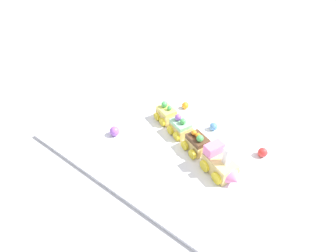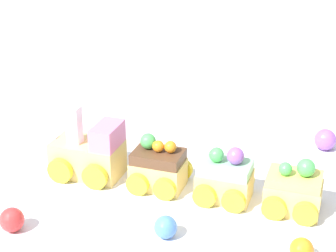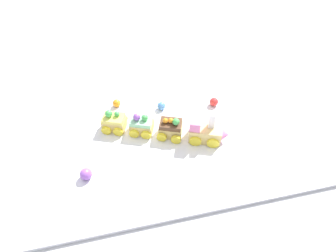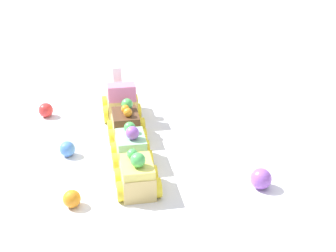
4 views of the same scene
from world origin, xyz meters
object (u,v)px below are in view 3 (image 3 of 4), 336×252
cake_train_locomotive (207,131)px  cake_car_lemon (114,122)px  gumball_blue (161,106)px  gumball_red (214,102)px  cake_car_chocolate (171,128)px  cake_car_mint (142,125)px  gumball_orange (117,103)px  gumball_purple (86,174)px

cake_train_locomotive → cake_car_lemon: bearing=180.0°
cake_train_locomotive → cake_car_lemon: 0.27m
gumball_blue → gumball_red: 0.17m
cake_car_chocolate → gumball_red: cake_car_chocolate is taller
gumball_blue → cake_car_chocolate: bearing=-86.7°
cake_train_locomotive → cake_car_mint: cake_train_locomotive is taller
gumball_orange → cake_car_lemon: bearing=-97.9°
cake_car_mint → gumball_orange: (-0.06, 0.12, -0.01)m
cake_car_chocolate → cake_car_lemon: (-0.16, 0.06, -0.00)m
gumball_red → cake_train_locomotive: bearing=-117.4°
cake_car_chocolate → gumball_purple: size_ratio=2.61×
gumball_blue → cake_car_mint: bearing=-132.9°
cake_car_chocolate → gumball_blue: size_ratio=3.14×
cake_car_lemon → cake_car_chocolate: bearing=-0.1°
cake_car_chocolate → gumball_blue: (-0.01, 0.11, -0.01)m
cake_car_mint → cake_car_lemon: same height
gumball_blue → gumball_orange: size_ratio=1.04×
cake_train_locomotive → gumball_orange: size_ratio=4.92×
gumball_blue → gumball_orange: bearing=162.5°
cake_car_lemon → gumball_blue: size_ratio=3.14×
cake_train_locomotive → gumball_orange: (-0.24, 0.19, -0.02)m
gumball_blue → cake_train_locomotive: bearing=-54.8°
gumball_orange → gumball_purple: bearing=-111.1°
gumball_blue → gumball_orange: same height
gumball_blue → gumball_red: gumball_red is taller
gumball_orange → gumball_red: bearing=-11.3°
cake_car_chocolate → cake_train_locomotive: bearing=0.2°
gumball_purple → gumball_blue: bearing=41.5°
cake_car_mint → gumball_blue: cake_car_mint is taller
gumball_purple → gumball_red: (0.40, 0.19, -0.00)m
gumball_purple → cake_train_locomotive: bearing=10.3°
cake_car_mint → gumball_blue: 0.11m
gumball_red → gumball_blue: bearing=173.9°
cake_car_chocolate → cake_car_lemon: size_ratio=1.00×
cake_car_chocolate → gumball_blue: 0.11m
cake_car_lemon → gumball_red: bearing=26.4°
gumball_blue → gumball_orange: (-0.14, 0.04, -0.00)m
gumball_purple → gumball_orange: gumball_purple is taller
gumball_purple → gumball_red: bearing=25.1°
cake_car_lemon → gumball_orange: bearing=102.8°
cake_train_locomotive → gumball_red: 0.14m
gumball_purple → gumball_blue: gumball_purple is taller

